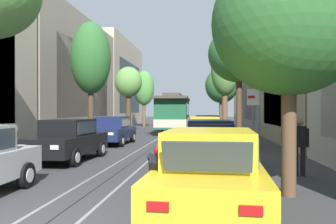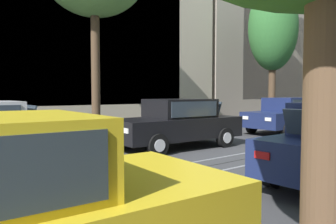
{
  "view_description": "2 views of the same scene",
  "coord_description": "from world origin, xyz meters",
  "px_view_note": "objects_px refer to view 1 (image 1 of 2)",
  "views": [
    {
      "loc": [
        2.69,
        -4.57,
        1.93
      ],
      "look_at": [
        -0.2,
        22.15,
        1.8
      ],
      "focal_mm": 37.09,
      "sensor_mm": 36.0,
      "label": 1
    },
    {
      "loc": [
        5.47,
        1.49,
        1.74
      ],
      "look_at": [
        -2.39,
        7.67,
        1.19
      ],
      "focal_mm": 34.59,
      "sensor_mm": 36.0,
      "label": 2
    }
  ],
  "objects_px": {
    "parked_car_yellow_mid_right": "(204,131)",
    "motorcycle_with_rider": "(161,187)",
    "street_tree_kerb_right_mid": "(225,71)",
    "street_tree_kerb_left_mid": "(128,83)",
    "street_tree_kerb_left_second": "(91,59)",
    "street_tree_kerb_right_near": "(289,23)",
    "street_tree_kerb_left_fourth": "(144,88)",
    "street_tree_kerb_right_fourth": "(222,86)",
    "parked_car_navy_second_right": "(209,142)",
    "street_sign_post": "(253,120)",
    "parked_car_yellow_near_right": "(210,173)",
    "parked_car_navy_mid_left": "(112,130)",
    "pedestrian_on_left_pavement": "(299,143)",
    "parked_car_black_second_left": "(68,140)",
    "street_tree_kerb_right_second": "(239,55)",
    "cable_car_trolley": "(174,113)"
  },
  "relations": [
    {
      "from": "street_tree_kerb_left_second",
      "to": "street_tree_kerb_right_mid",
      "type": "xyz_separation_m",
      "value": [
        8.55,
        8.68,
        0.12
      ]
    },
    {
      "from": "street_tree_kerb_right_fourth",
      "to": "cable_car_trolley",
      "type": "bearing_deg",
      "value": -115.18
    },
    {
      "from": "street_tree_kerb_left_fourth",
      "to": "street_tree_kerb_right_fourth",
      "type": "xyz_separation_m",
      "value": [
        8.99,
        -1.74,
        0.11
      ]
    },
    {
      "from": "parked_car_navy_second_right",
      "to": "street_tree_kerb_right_fourth",
      "type": "height_order",
      "value": "street_tree_kerb_right_fourth"
    },
    {
      "from": "street_tree_kerb_right_mid",
      "to": "parked_car_navy_mid_left",
      "type": "bearing_deg",
      "value": -124.42
    },
    {
      "from": "street_tree_kerb_right_near",
      "to": "street_tree_kerb_right_fourth",
      "type": "distance_m",
      "value": 30.63
    },
    {
      "from": "street_tree_kerb_left_fourth",
      "to": "street_tree_kerb_right_mid",
      "type": "xyz_separation_m",
      "value": [
        8.82,
        -11.19,
        0.68
      ]
    },
    {
      "from": "cable_car_trolley",
      "to": "pedestrian_on_left_pavement",
      "type": "distance_m",
      "value": 19.45
    },
    {
      "from": "parked_car_navy_second_right",
      "to": "street_tree_kerb_left_second",
      "type": "bearing_deg",
      "value": 131.96
    },
    {
      "from": "parked_car_black_second_left",
      "to": "street_tree_kerb_right_second",
      "type": "height_order",
      "value": "street_tree_kerb_right_second"
    },
    {
      "from": "street_tree_kerb_right_fourth",
      "to": "street_tree_kerb_right_near",
      "type": "bearing_deg",
      "value": -89.8
    },
    {
      "from": "parked_car_black_second_left",
      "to": "street_tree_kerb_left_mid",
      "type": "height_order",
      "value": "street_tree_kerb_left_mid"
    },
    {
      "from": "parked_car_yellow_mid_right",
      "to": "motorcycle_with_rider",
      "type": "bearing_deg",
      "value": -92.85
    },
    {
      "from": "street_tree_kerb_right_fourth",
      "to": "street_tree_kerb_left_second",
      "type": "bearing_deg",
      "value": -115.67
    },
    {
      "from": "street_tree_kerb_right_near",
      "to": "street_tree_kerb_right_mid",
      "type": "distance_m",
      "value": 21.21
    },
    {
      "from": "parked_car_navy_mid_left",
      "to": "pedestrian_on_left_pavement",
      "type": "bearing_deg",
      "value": -47.34
    },
    {
      "from": "street_tree_kerb_left_second",
      "to": "pedestrian_on_left_pavement",
      "type": "xyz_separation_m",
      "value": [
        9.7,
        -9.99,
        -4.12
      ]
    },
    {
      "from": "parked_car_navy_second_right",
      "to": "street_tree_kerb_right_fourth",
      "type": "distance_m",
      "value": 26.37
    },
    {
      "from": "street_tree_kerb_right_near",
      "to": "street_tree_kerb_left_mid",
      "type": "bearing_deg",
      "value": 111.1
    },
    {
      "from": "street_tree_kerb_left_mid",
      "to": "cable_car_trolley",
      "type": "bearing_deg",
      "value": -21.81
    },
    {
      "from": "parked_car_yellow_mid_right",
      "to": "parked_car_navy_mid_left",
      "type": "bearing_deg",
      "value": 175.43
    },
    {
      "from": "parked_car_navy_second_right",
      "to": "street_tree_kerb_right_mid",
      "type": "height_order",
      "value": "street_tree_kerb_right_mid"
    },
    {
      "from": "street_tree_kerb_right_near",
      "to": "street_tree_kerb_right_second",
      "type": "xyz_separation_m",
      "value": [
        -0.07,
        10.99,
        1.06
      ]
    },
    {
      "from": "street_tree_kerb_left_fourth",
      "to": "street_tree_kerb_right_near",
      "type": "distance_m",
      "value": 33.62
    },
    {
      "from": "street_tree_kerb_left_second",
      "to": "street_sign_post",
      "type": "bearing_deg",
      "value": -50.43
    },
    {
      "from": "parked_car_yellow_mid_right",
      "to": "pedestrian_on_left_pavement",
      "type": "distance_m",
      "value": 8.74
    },
    {
      "from": "street_tree_kerb_left_second",
      "to": "pedestrian_on_left_pavement",
      "type": "bearing_deg",
      "value": -45.83
    },
    {
      "from": "parked_car_navy_mid_left",
      "to": "street_tree_kerb_left_second",
      "type": "relative_size",
      "value": 0.6
    },
    {
      "from": "parked_car_navy_mid_left",
      "to": "cable_car_trolley",
      "type": "bearing_deg",
      "value": 75.6
    },
    {
      "from": "parked_car_yellow_mid_right",
      "to": "parked_car_yellow_near_right",
      "type": "bearing_deg",
      "value": -89.24
    },
    {
      "from": "street_tree_kerb_right_fourth",
      "to": "motorcycle_with_rider",
      "type": "height_order",
      "value": "street_tree_kerb_right_fourth"
    },
    {
      "from": "street_tree_kerb_left_second",
      "to": "pedestrian_on_left_pavement",
      "type": "relative_size",
      "value": 4.32
    },
    {
      "from": "pedestrian_on_left_pavement",
      "to": "street_tree_kerb_right_near",
      "type": "bearing_deg",
      "value": -109.45
    },
    {
      "from": "parked_car_navy_mid_left",
      "to": "pedestrian_on_left_pavement",
      "type": "distance_m",
      "value": 11.81
    },
    {
      "from": "cable_car_trolley",
      "to": "street_tree_kerb_left_fourth",
      "type": "bearing_deg",
      "value": 112.06
    },
    {
      "from": "street_tree_kerb_left_second",
      "to": "street_tree_kerb_right_near",
      "type": "xyz_separation_m",
      "value": [
        8.82,
        -12.48,
        -1.2
      ]
    },
    {
      "from": "street_tree_kerb_left_mid",
      "to": "street_tree_kerb_right_mid",
      "type": "bearing_deg",
      "value": -11.25
    },
    {
      "from": "street_sign_post",
      "to": "parked_car_navy_second_right",
      "type": "bearing_deg",
      "value": 119.49
    },
    {
      "from": "parked_car_yellow_near_right",
      "to": "street_tree_kerb_left_mid",
      "type": "xyz_separation_m",
      "value": [
        -7.04,
        24.6,
        3.57
      ]
    },
    {
      "from": "street_tree_kerb_left_second",
      "to": "street_tree_kerb_right_near",
      "type": "height_order",
      "value": "street_tree_kerb_left_second"
    },
    {
      "from": "street_tree_kerb_right_fourth",
      "to": "pedestrian_on_left_pavement",
      "type": "distance_m",
      "value": 28.38
    },
    {
      "from": "parked_car_yellow_mid_right",
      "to": "street_tree_kerb_right_fourth",
      "type": "xyz_separation_m",
      "value": [
        1.84,
        19.86,
        3.82
      ]
    },
    {
      "from": "parked_car_navy_second_right",
      "to": "motorcycle_with_rider",
      "type": "bearing_deg",
      "value": -97.26
    },
    {
      "from": "parked_car_yellow_mid_right",
      "to": "street_tree_kerb_left_fourth",
      "type": "xyz_separation_m",
      "value": [
        -7.15,
        21.6,
        3.72
      ]
    },
    {
      "from": "parked_car_yellow_mid_right",
      "to": "street_tree_kerb_left_fourth",
      "type": "height_order",
      "value": "street_tree_kerb_left_fourth"
    },
    {
      "from": "parked_car_navy_mid_left",
      "to": "street_tree_kerb_right_mid",
      "type": "relative_size",
      "value": 0.58
    },
    {
      "from": "street_tree_kerb_right_mid",
      "to": "motorcycle_with_rider",
      "type": "height_order",
      "value": "street_tree_kerb_right_mid"
    },
    {
      "from": "street_tree_kerb_left_mid",
      "to": "street_tree_kerb_right_second",
      "type": "relative_size",
      "value": 0.9
    },
    {
      "from": "parked_car_black_second_left",
      "to": "street_tree_kerb_right_fourth",
      "type": "distance_m",
      "value": 27.08
    },
    {
      "from": "street_sign_post",
      "to": "street_tree_kerb_left_fourth",
      "type": "bearing_deg",
      "value": 106.05
    }
  ]
}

